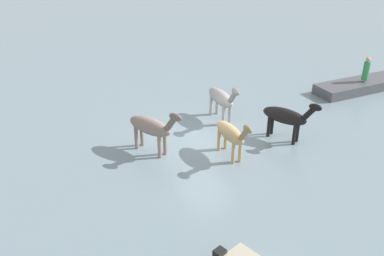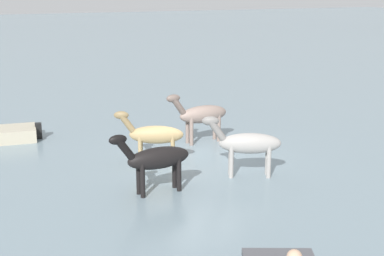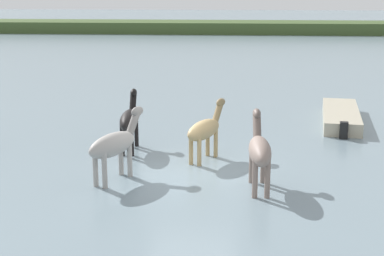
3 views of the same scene
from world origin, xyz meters
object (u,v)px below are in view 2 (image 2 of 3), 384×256
(horse_chestnut_trailing, at_px, (154,135))
(horse_pinto_flank, at_px, (247,144))
(horse_dun_straggler, at_px, (201,115))
(horse_lead, at_px, (156,159))

(horse_chestnut_trailing, bearing_deg, horse_pinto_flank, 157.08)
(horse_dun_straggler, bearing_deg, horse_chestnut_trailing, 29.31)
(horse_dun_straggler, xyz_separation_m, horse_lead, (-4.01, 3.39, -0.05))
(horse_dun_straggler, xyz_separation_m, horse_chestnut_trailing, (-1.54, 2.47, -0.09))
(horse_dun_straggler, height_order, horse_pinto_flank, horse_dun_straggler)
(horse_dun_straggler, bearing_deg, horse_pinto_flank, 81.62)
(horse_chestnut_trailing, bearing_deg, horse_dun_straggler, -122.43)
(horse_lead, xyz_separation_m, horse_chestnut_trailing, (2.47, -0.92, -0.04))
(horse_lead, distance_m, horse_chestnut_trailing, 2.64)
(horse_lead, bearing_deg, horse_pinto_flank, -179.50)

